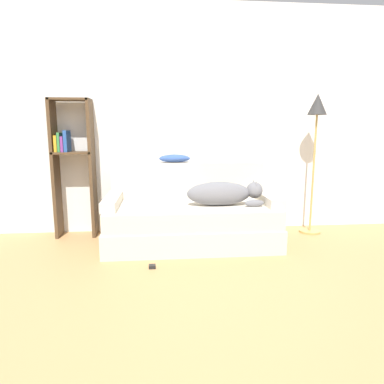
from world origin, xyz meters
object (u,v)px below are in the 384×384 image
Objects in this scene: floor_lamp at (316,123)px; dog at (224,193)px; throw_pillow at (175,158)px; power_adapter at (152,266)px; bookshelf at (72,160)px; couch at (191,224)px; laptop at (163,205)px.

dog is at bearing -162.11° from floor_lamp.
throw_pillow is 1.41m from power_adapter.
dog is 1.78m from bookshelf.
throw_pillow is 0.23× the size of bookshelf.
throw_pillow is at bearing 76.36° from power_adapter.
bookshelf reaches higher than couch.
floor_lamp is 26.89× the size of power_adapter.
bookshelf is at bearing 130.27° from power_adapter.
laptop is at bearing -25.99° from bookshelf.
laptop is 2.02m from floor_lamp.
laptop is at bearing 79.05° from power_adapter.
floor_lamp is 2.48m from power_adapter.
laptop is 1.22m from bookshelf.
bookshelf is (-1.67, 0.51, 0.32)m from dog.
laptop is 0.23× the size of floor_lamp.
throw_pillow is at bearing 111.45° from couch.
throw_pillow is 1.17m from bookshelf.
floor_lamp reaches higher than laptop.
dog reaches higher than laptop.
couch reaches higher than power_adapter.
power_adapter is at bearing -93.47° from laptop.
bookshelf is at bearing 162.69° from couch.
couch is at bearing 57.90° from power_adapter.
bookshelf is at bearing 161.50° from laptop.
dog reaches higher than power_adapter.
floor_lamp reaches higher than power_adapter.
throw_pillow is (-0.16, 0.40, 0.69)m from couch.
dog is at bearing -17.04° from bookshelf.
dog is 2.25× the size of throw_pillow.
dog reaches higher than couch.
dog is 13.29× the size of power_adapter.
dog is 2.15× the size of laptop.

